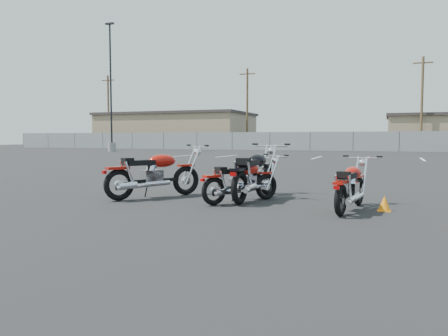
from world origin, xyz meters
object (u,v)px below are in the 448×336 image
(motorcycle_second_black, at_px, (254,174))
(motorcycle_third_red, at_px, (241,181))
(motorcycle_front_red, at_px, (154,174))
(motorcycle_rear_red, at_px, (351,186))

(motorcycle_second_black, distance_m, motorcycle_third_red, 0.51)
(motorcycle_front_red, bearing_deg, motorcycle_second_black, 14.26)
(motorcycle_front_red, bearing_deg, motorcycle_third_red, 0.64)
(motorcycle_rear_red, bearing_deg, motorcycle_front_red, 177.01)
(motorcycle_second_black, relative_size, motorcycle_rear_red, 1.23)
(motorcycle_front_red, height_order, motorcycle_second_black, motorcycle_second_black)
(motorcycle_third_red, height_order, motorcycle_rear_red, same)
(motorcycle_front_red, relative_size, motorcycle_second_black, 0.91)
(motorcycle_front_red, bearing_deg, motorcycle_rear_red, -2.99)
(motorcycle_second_black, bearing_deg, motorcycle_third_red, -103.19)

